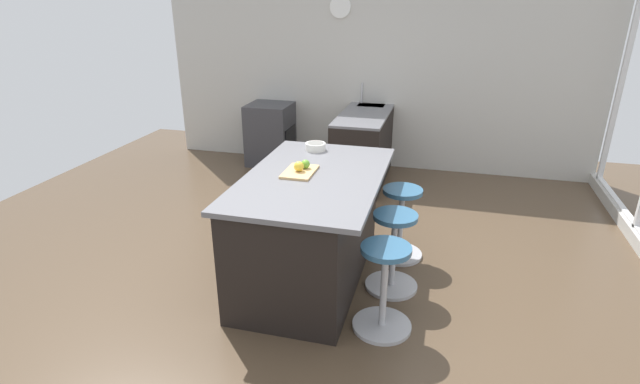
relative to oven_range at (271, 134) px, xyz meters
The scene contains 12 objects.
ground_plane 3.15m from the oven_range, 27.03° to the left, with size 8.13×8.13×0.00m, color brown.
interior_partition_left 1.74m from the oven_range, 103.88° to the left, with size 0.15×5.92×2.76m.
sink_cabinet 1.42m from the oven_range, 90.18° to the left, with size 2.13×0.60×1.18m.
oven_range is the anchor object (origin of this frame).
kitchen_island 3.16m from the oven_range, 26.16° to the left, with size 1.78×1.09×0.95m.
stool_by_window 3.11m from the oven_range, 42.89° to the left, with size 0.44×0.44×0.68m.
stool_middle 3.54m from the oven_range, 36.72° to the left, with size 0.44×0.44×0.68m.
stool_near_camera 4.00m from the oven_range, 31.94° to the left, with size 0.44×0.44×0.68m.
cutting_board 3.15m from the oven_range, 25.00° to the left, with size 0.36×0.24×0.02m, color tan.
apple_yellow 3.17m from the oven_range, 24.86° to the left, with size 0.08×0.08×0.08m, color gold.
apple_green 3.11m from the oven_range, 26.04° to the left, with size 0.07×0.07×0.07m, color #609E2D.
fruit_bowl 2.58m from the oven_range, 30.27° to the left, with size 0.19×0.19×0.07m.
Camera 1 is at (3.62, 1.02, 2.31)m, focal length 27.35 mm.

